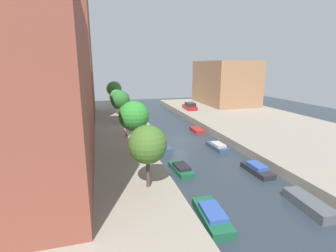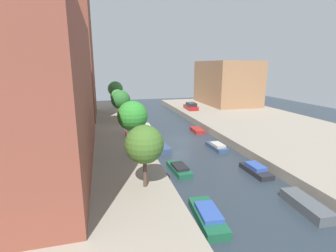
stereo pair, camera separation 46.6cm
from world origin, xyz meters
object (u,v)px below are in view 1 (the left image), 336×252
at_px(moored_boat_right_2, 217,146).
at_px(moored_boat_left_0, 212,216).
at_px(street_tree_3, 120,100).
at_px(street_tree_5, 114,89).
at_px(moored_boat_left_3, 145,128).
at_px(moored_boat_left_1, 181,168).
at_px(moored_boat_right_3, 197,130).
at_px(street_tree_0, 148,145).
at_px(moored_boat_left_5, 135,110).
at_px(parked_car, 190,106).
at_px(apartment_tower_far, 58,43).
at_px(apartment_block_near, 14,93).
at_px(moored_boat_left_4, 136,117).
at_px(street_tree_2, 126,113).
at_px(street_tree_1, 134,116).
at_px(street_tree_4, 117,97).
at_px(moored_boat_right_1, 257,169).
at_px(moored_boat_right_0, 309,204).
at_px(moored_boat_left_2, 160,146).
at_px(low_block_right, 225,83).

bearing_deg(moored_boat_right_2, moored_boat_left_0, -117.62).
bearing_deg(moored_boat_right_2, street_tree_3, 128.55).
xyz_separation_m(street_tree_5, moored_boat_left_3, (3.34, -16.40, -4.53)).
relative_size(moored_boat_left_1, moored_boat_right_3, 1.21).
xyz_separation_m(street_tree_0, moored_boat_left_5, (4.06, 35.79, -3.86)).
bearing_deg(parked_car, moored_boat_left_1, -111.92).
bearing_deg(apartment_tower_far, moored_boat_left_0, -69.26).
height_order(apartment_block_near, street_tree_0, apartment_block_near).
xyz_separation_m(moored_boat_left_3, moored_boat_right_3, (7.47, -2.63, -0.19)).
bearing_deg(moored_boat_left_4, moored_boat_left_5, 84.38).
relative_size(apartment_block_near, street_tree_2, 5.86).
relative_size(parked_car, moored_boat_left_1, 1.25).
xyz_separation_m(street_tree_0, street_tree_1, (0.00, 6.82, 0.75)).
distance_m(street_tree_5, moored_boat_left_5, 6.14).
relative_size(moored_boat_left_4, moored_boat_right_2, 1.13).
bearing_deg(street_tree_4, moored_boat_left_3, -70.67).
xyz_separation_m(moored_boat_left_3, moored_boat_left_4, (0.01, 8.85, -0.06)).
height_order(street_tree_3, parked_car, street_tree_3).
relative_size(moored_boat_left_3, moored_boat_right_1, 1.06).
height_order(apartment_tower_far, moored_boat_right_3, apartment_tower_far).
xyz_separation_m(apartment_block_near, moored_boat_left_3, (13.27, 13.23, -7.07)).
height_order(apartment_tower_far, moored_boat_right_0, apartment_tower_far).
bearing_deg(moored_boat_left_3, moored_boat_left_2, -88.28).
bearing_deg(moored_boat_left_4, moored_boat_right_2, -70.56).
distance_m(moored_boat_left_0, moored_boat_right_0, 7.14).
xyz_separation_m(parked_car, moored_boat_right_2, (-4.40, -21.50, -1.27)).
distance_m(moored_boat_left_5, moored_boat_right_3, 19.80).
height_order(moored_boat_left_4, moored_boat_right_1, moored_boat_left_4).
distance_m(moored_boat_left_1, moored_boat_right_0, 10.72).
relative_size(moored_boat_left_1, moored_boat_left_3, 0.97).
distance_m(street_tree_1, moored_boat_right_3, 15.70).
bearing_deg(moored_boat_left_1, low_block_right, 56.49).
xyz_separation_m(apartment_tower_far, street_tree_0, (8.93, -28.78, -9.03)).
distance_m(street_tree_0, street_tree_2, 14.07).
bearing_deg(moored_boat_left_4, street_tree_1, -98.74).
distance_m(street_tree_5, moored_boat_left_3, 17.34).
bearing_deg(parked_car, moored_boat_right_3, -105.74).
bearing_deg(parked_car, moored_boat_left_2, -119.24).
height_order(street_tree_0, street_tree_1, street_tree_1).
bearing_deg(moored_boat_right_1, street_tree_2, 131.19).
bearing_deg(moored_boat_left_5, moored_boat_right_0, -80.84).
distance_m(street_tree_1, moored_boat_right_2, 11.50).
height_order(low_block_right, moored_boat_left_1, low_block_right).
xyz_separation_m(apartment_tower_far, moored_boat_left_2, (12.54, -17.76, -13.00)).
relative_size(street_tree_4, moored_boat_right_2, 1.24).
bearing_deg(moored_boat_left_5, moored_boat_left_2, -91.04).
xyz_separation_m(moored_boat_left_2, moored_boat_right_3, (7.20, 6.15, -0.03)).
distance_m(moored_boat_left_1, moored_boat_left_5, 31.70).
distance_m(street_tree_0, moored_boat_left_4, 29.10).
relative_size(parked_car, moored_boat_right_3, 1.51).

